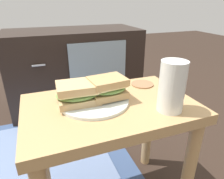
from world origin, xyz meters
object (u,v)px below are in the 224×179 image
(sandwich_back, at_px, (109,87))
(plate, at_px, (94,101))
(sandwich_front, at_px, (78,93))
(coaster, at_px, (142,84))
(tv_cabinet, at_px, (75,68))
(beer_glass, at_px, (172,88))

(sandwich_back, bearing_deg, plate, 178.77)
(sandwich_front, bearing_deg, plate, -1.23)
(coaster, bearing_deg, plate, -160.63)
(sandwich_back, bearing_deg, sandwich_front, 178.77)
(plate, relative_size, sandwich_front, 1.66)
(sandwich_back, xyz_separation_m, coaster, (0.17, 0.08, -0.05))
(sandwich_front, relative_size, coaster, 1.59)
(tv_cabinet, bearing_deg, coaster, -82.18)
(plate, distance_m, coaster, 0.24)
(sandwich_back, height_order, beer_glass, beer_glass)
(tv_cabinet, bearing_deg, sandwich_back, -93.64)
(tv_cabinet, height_order, sandwich_back, tv_cabinet)
(plate, bearing_deg, coaster, 19.37)
(sandwich_back, xyz_separation_m, beer_glass, (0.15, -0.13, 0.03))
(tv_cabinet, bearing_deg, sandwich_front, -99.99)
(sandwich_back, height_order, coaster, sandwich_back)
(plate, xyz_separation_m, sandwich_back, (0.05, -0.00, 0.04))
(beer_glass, bearing_deg, tv_cabinet, 95.15)
(sandwich_front, bearing_deg, coaster, 15.75)
(beer_glass, distance_m, coaster, 0.22)
(plate, bearing_deg, sandwich_back, -1.23)
(plate, height_order, sandwich_front, sandwich_front)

